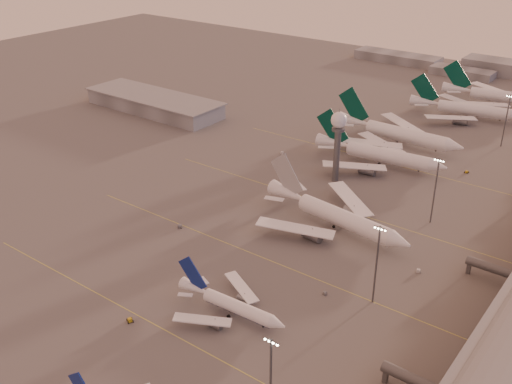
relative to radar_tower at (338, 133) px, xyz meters
The scene contains 21 objects.
ground 121.92m from the radar_tower, 92.39° to the right, with size 700.00×700.00×0.00m, color #595656.
taxiway_markings 71.83m from the radar_tower, 68.66° to the right, with size 180.00×185.25×0.02m.
hangar 127.68m from the radar_tower, behind, with size 82.00×27.00×8.50m.
radar_tower is the anchor object (origin of this frame).
mast_a 131.38m from the radar_tower, 66.17° to the right, with size 3.60×0.56×25.00m.
mast_b 82.32m from the radar_tower, 52.43° to the right, with size 3.60×0.56×25.00m.
mast_c 46.66m from the radar_tower, 12.53° to the right, with size 3.60×0.56×25.00m.
mast_d 91.11m from the radar_tower, 61.74° to the left, with size 3.60×0.56×25.00m.
distant_horizon 205.86m from the radar_tower, 90.67° to the left, with size 165.00×37.50×9.00m.
narrowbody_mid 98.15m from the radar_tower, 77.37° to the right, with size 35.98×28.69×14.05m.
widebody_white 43.08m from the radar_tower, 59.98° to the right, with size 60.84×48.44×21.46m.
greentail_a 31.35m from the radar_tower, 74.33° to the left, with size 59.85×48.15×21.74m.
greentail_b 55.52m from the radar_tower, 86.75° to the left, with size 64.36×51.97×23.38m.
greentail_c 111.59m from the radar_tower, 81.95° to the left, with size 58.48×46.82×21.42m.
greentail_d 144.43m from the radar_tower, 80.99° to the left, with size 62.15×49.83×22.68m.
gsv_tug_mid 115.06m from the radar_tower, 89.57° to the right, with size 4.29×3.68×1.05m.
gsv_truck_b 82.27m from the radar_tower, 61.92° to the right, with size 5.30×3.06×2.02m.
gsv_truck_c 73.41m from the radar_tower, 109.78° to the right, with size 6.36×5.44×2.52m.
gsv_catering_b 72.03m from the radar_tower, 38.07° to the right, with size 5.71×3.57×4.35m.
gsv_truck_d 40.57m from the radar_tower, 162.09° to the left, with size 3.05×6.43×2.49m.
gsv_tug_hangar 60.69m from the radar_tower, 44.61° to the left, with size 3.75×2.76×0.96m.
Camera 1 is at (112.42, -77.83, 104.64)m, focal length 42.00 mm.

